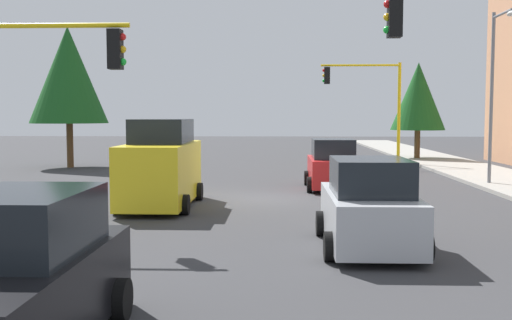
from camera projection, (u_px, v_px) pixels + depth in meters
ground_plane at (261, 199)px, 20.52m from camera, size 120.00×120.00×0.00m
sidewalk_kerb at (512, 182)px, 25.08m from camera, size 80.00×4.00×0.15m
lane_arrow_near at (45, 302)px, 9.17m from camera, size 2.40×1.10×1.10m
traffic_signal_near_right at (24, 82)px, 14.48m from camera, size 0.36×4.59×5.22m
traffic_signal_near_left at (495, 60)px, 14.00m from camera, size 0.36×4.59×5.96m
traffic_signal_far_left at (368, 93)px, 33.93m from camera, size 0.36×4.59×5.90m
street_lamp_curbside at (496, 79)px, 23.43m from camera, size 2.15×0.28×7.00m
tree_roadside_far at (418, 96)px, 37.77m from camera, size 3.44×3.44×6.26m
tree_opposite_side at (68, 75)px, 32.52m from camera, size 4.25×4.25×7.77m
delivery_van_yellow at (161, 166)px, 18.68m from camera, size 4.80×2.22×2.77m
car_red at (332, 166)px, 23.20m from camera, size 3.84×2.09×1.98m
car_silver at (369, 207)px, 12.85m from camera, size 4.05×2.11×1.98m
car_black at (19, 282)px, 7.13m from camera, size 4.15×2.01×1.98m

